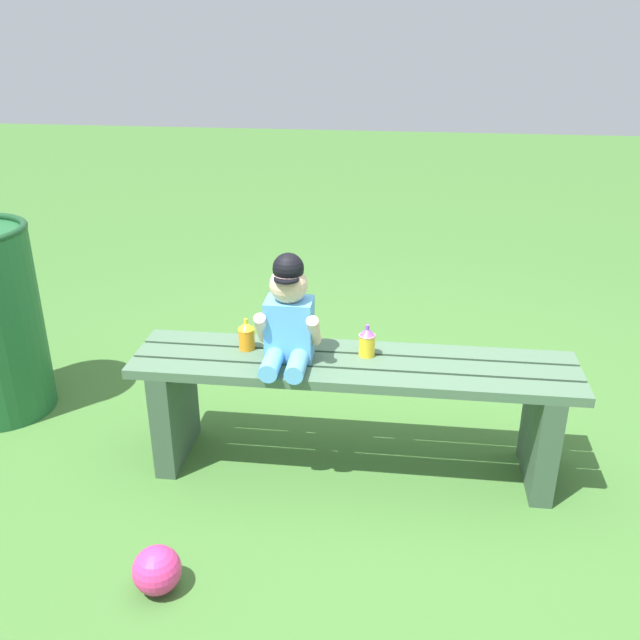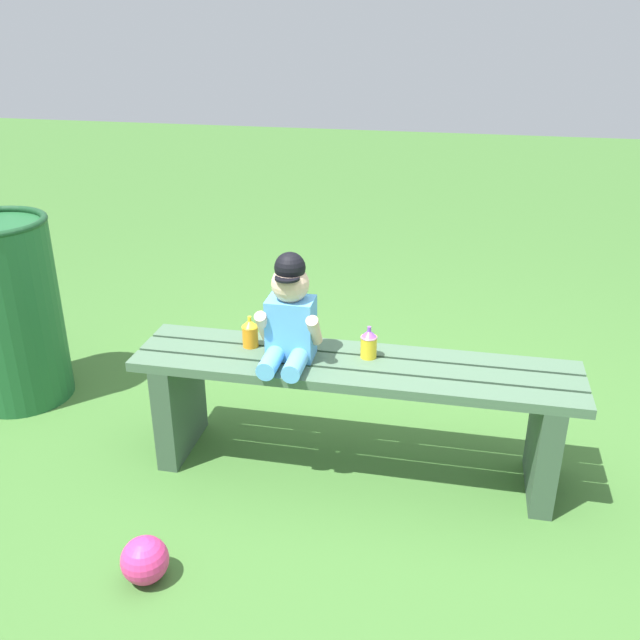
# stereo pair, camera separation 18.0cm
# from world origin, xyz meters

# --- Properties ---
(ground_plane) EXTENTS (16.00, 16.00, 0.00)m
(ground_plane) POSITION_xyz_m (0.00, 0.00, 0.00)
(ground_plane) COLOR #3D6B2D
(park_bench) EXTENTS (1.64, 0.35, 0.46)m
(park_bench) POSITION_xyz_m (0.00, 0.00, 0.32)
(park_bench) COLOR #47664C
(park_bench) RESTS_ON ground_plane
(child_figure) EXTENTS (0.23, 0.27, 0.40)m
(child_figure) POSITION_xyz_m (-0.24, -0.02, 0.64)
(child_figure) COLOR #59A5E5
(child_figure) RESTS_ON park_bench
(sippy_cup_left) EXTENTS (0.06, 0.06, 0.12)m
(sippy_cup_left) POSITION_xyz_m (-0.41, 0.05, 0.52)
(sippy_cup_left) COLOR orange
(sippy_cup_left) RESTS_ON park_bench
(sippy_cup_right) EXTENTS (0.06, 0.06, 0.12)m
(sippy_cup_right) POSITION_xyz_m (0.04, 0.05, 0.52)
(sippy_cup_right) COLOR yellow
(sippy_cup_right) RESTS_ON park_bench
(toy_ball) EXTENTS (0.15, 0.15, 0.15)m
(toy_ball) POSITION_xyz_m (-0.54, -0.71, 0.08)
(toy_ball) COLOR #E5337F
(toy_ball) RESTS_ON ground_plane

